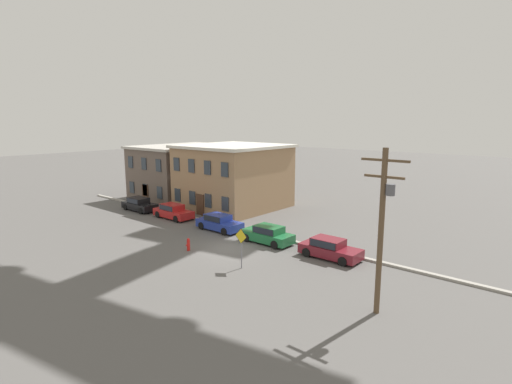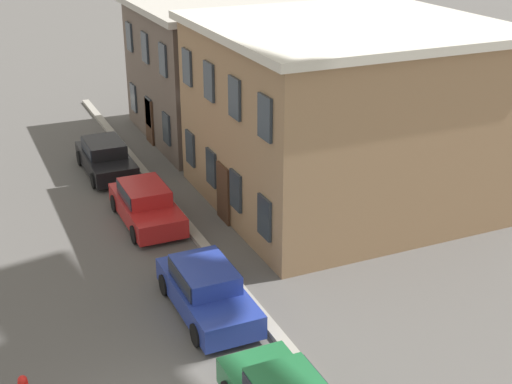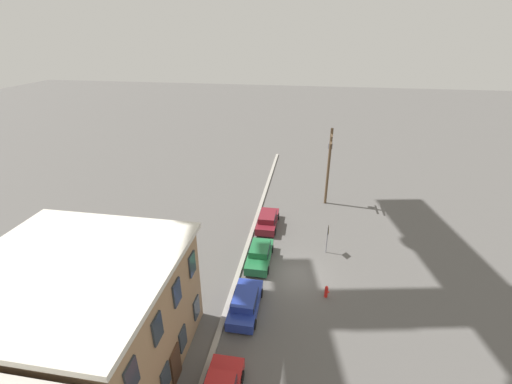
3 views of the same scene
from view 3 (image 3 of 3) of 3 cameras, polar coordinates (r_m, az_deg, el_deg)
name	(u,v)px [view 3 (image 3 of 3)]	position (r m, az deg, el deg)	size (l,w,h in m)	color
ground_plane	(296,275)	(27.82, 6.70, -13.52)	(200.00, 200.00, 0.00)	#565451
kerb_strip	(240,268)	(28.19, -2.67, -12.53)	(56.00, 0.36, 0.16)	#9E998E
apartment_midblock	(81,320)	(21.45, -27.16, -18.40)	(10.17, 10.48, 7.02)	#9E7A56
car_blue	(245,302)	(24.28, -1.82, -17.92)	(4.40, 1.92, 1.43)	#233899
car_green	(260,254)	(28.58, 0.62, -10.23)	(4.40, 1.92, 1.43)	#1E6638
car_maroon	(268,220)	(33.24, 1.93, -4.65)	(4.40, 1.92, 1.43)	maroon
caution_sign	(328,234)	(29.61, 11.87, -6.90)	(1.03, 0.08, 2.74)	slate
utility_pole	(329,163)	(36.91, 12.05, 4.82)	(2.40, 0.44, 8.44)	brown
fire_hydrant	(326,291)	(25.95, 11.64, -15.93)	(0.24, 0.34, 0.96)	red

